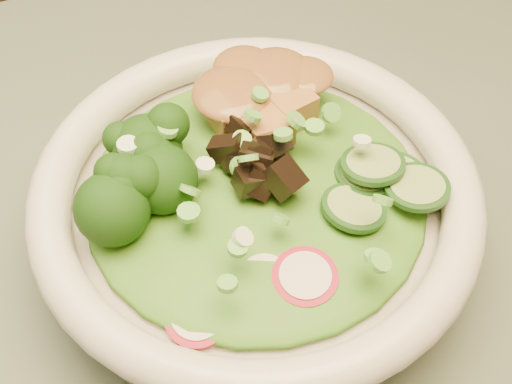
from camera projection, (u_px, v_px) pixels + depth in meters
name	position (u px, v px, depth m)	size (l,w,h in m)	color
salad_bowl	(256.00, 212.00, 0.44)	(0.27, 0.27, 0.07)	silver
lettuce_bed	(256.00, 191.00, 0.42)	(0.20, 0.20, 0.02)	#266114
broccoli_florets	(147.00, 181.00, 0.40)	(0.08, 0.07, 0.04)	black
radish_slices	(267.00, 283.00, 0.38)	(0.11, 0.04, 0.02)	maroon
cucumber_slices	(368.00, 176.00, 0.41)	(0.07, 0.07, 0.04)	#82A65C
mushroom_heap	(255.00, 160.00, 0.42)	(0.07, 0.07, 0.04)	black
tofu_cubes	(254.00, 102.00, 0.45)	(0.09, 0.06, 0.04)	#A26B36
peanut_sauce	(254.00, 87.00, 0.44)	(0.07, 0.06, 0.02)	brown
scallion_garnish	(256.00, 165.00, 0.40)	(0.19, 0.19, 0.02)	#60B33F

